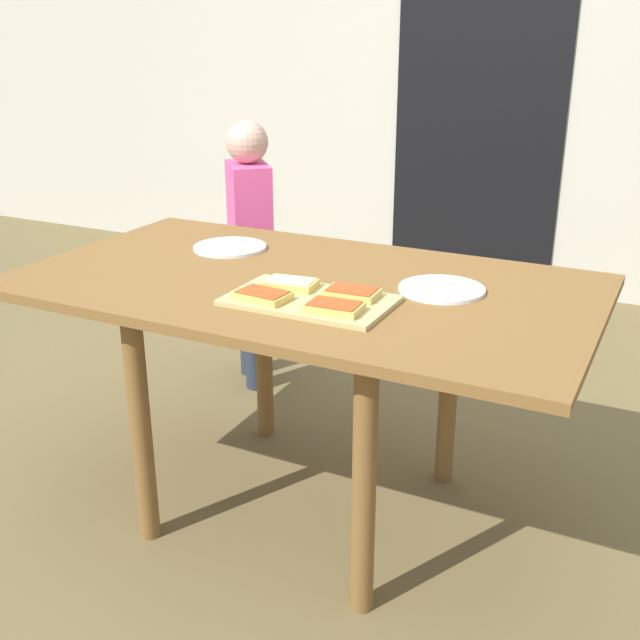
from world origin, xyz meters
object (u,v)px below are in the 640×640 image
object	(u,v)px
pizza_slice_near_right	(334,307)
plate_white_right	(442,289)
dining_table	(304,309)
plate_white_left	(230,247)
pizza_slice_far_left	(291,284)
pizza_slice_near_left	(264,296)
child_left	(250,240)
pizza_slice_far_right	(352,293)
cutting_board	(310,300)

from	to	relation	value
pizza_slice_near_right	plate_white_right	xyz separation A→B (m)	(0.17, 0.29, -0.02)
dining_table	plate_white_left	distance (m)	0.40
pizza_slice_far_left	pizza_slice_near_left	size ratio (longest dim) A/B	1.01
plate_white_right	child_left	distance (m)	1.14
child_left	dining_table	bearing A→B (deg)	-49.45
pizza_slice_far_left	pizza_slice_far_right	world-z (taller)	same
pizza_slice_far_left	pizza_slice_far_right	bearing A→B (deg)	1.23
pizza_slice_near_left	pizza_slice_far_left	bearing A→B (deg)	83.33
pizza_slice_far_right	pizza_slice_near_left	distance (m)	0.21
pizza_slice_near_left	plate_white_left	xyz separation A→B (m)	(-0.35, 0.39, -0.02)
plate_white_right	pizza_slice_far_left	bearing A→B (deg)	-152.08
dining_table	pizza_slice_far_left	bearing A→B (deg)	-80.52
pizza_slice_near_left	pizza_slice_far_right	bearing A→B (deg)	32.09
dining_table	child_left	bearing A→B (deg)	130.55
pizza_slice_far_right	pizza_slice_far_left	bearing A→B (deg)	-178.77
pizza_slice_near_left	plate_white_right	world-z (taller)	pizza_slice_near_left
cutting_board	plate_white_right	size ratio (longest dim) A/B	1.81
plate_white_left	plate_white_right	size ratio (longest dim) A/B	1.00
pizza_slice_near_right	child_left	xyz separation A→B (m)	(-0.78, 0.91, -0.15)
pizza_slice_far_left	dining_table	bearing A→B (deg)	99.48
pizza_slice_far_left	child_left	size ratio (longest dim) A/B	0.13
dining_table	plate_white_left	world-z (taller)	plate_white_left
dining_table	plate_white_right	xyz separation A→B (m)	(0.36, 0.08, 0.09)
pizza_slice_far_right	plate_white_left	xyz separation A→B (m)	(-0.53, 0.28, -0.02)
child_left	pizza_slice_far_left	bearing A→B (deg)	-52.56
pizza_slice_far_right	child_left	distance (m)	1.12
pizza_slice_near_right	plate_white_right	bearing A→B (deg)	60.02
pizza_slice_near_right	plate_white_left	distance (m)	0.66
cutting_board	pizza_slice_far_right	bearing A→B (deg)	31.41
pizza_slice_near_left	child_left	distance (m)	1.10
pizza_slice_near_right	pizza_slice_near_left	bearing A→B (deg)	-179.58
pizza_slice_far_left	plate_white_left	xyz separation A→B (m)	(-0.36, 0.28, -0.02)
pizza_slice_far_left	plate_white_right	bearing A→B (deg)	27.92
pizza_slice_near_left	child_left	bearing A→B (deg)	123.36
pizza_slice_near_right	plate_white_right	distance (m)	0.34
plate_white_left	pizza_slice_near_right	bearing A→B (deg)	-35.93
pizza_slice_far_left	pizza_slice_near_left	world-z (taller)	same
plate_white_left	child_left	distance (m)	0.59
pizza_slice_far_right	cutting_board	bearing A→B (deg)	-148.59
cutting_board	pizza_slice_near_right	world-z (taller)	pizza_slice_near_right
pizza_slice_near_left	plate_white_right	distance (m)	0.46
plate_white_right	pizza_slice_near_left	bearing A→B (deg)	-140.59
pizza_slice_far_left	cutting_board	bearing A→B (deg)	-31.95
pizza_slice_far_left	pizza_slice_far_right	size ratio (longest dim) A/B	1.03
pizza_slice_near_left	plate_white_right	size ratio (longest dim) A/B	0.61
dining_table	pizza_slice_near_left	bearing A→B (deg)	-88.80
cutting_board	pizza_slice_far_left	bearing A→B (deg)	148.05
dining_table	cutting_board	size ratio (longest dim) A/B	3.82
pizza_slice_far_right	child_left	bearing A→B (deg)	134.48
pizza_slice_near_left	child_left	world-z (taller)	child_left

